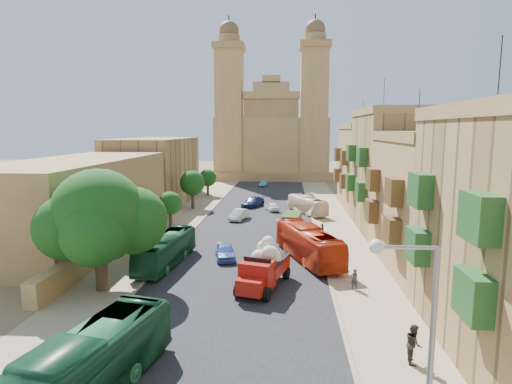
# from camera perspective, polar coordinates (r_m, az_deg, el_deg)

# --- Properties ---
(ground) EXTENTS (260.00, 260.00, 0.00)m
(ground) POSITION_cam_1_polar(r_m,az_deg,el_deg) (27.42, -4.16, -16.39)
(ground) COLOR brown
(road_surface) EXTENTS (14.00, 140.00, 0.01)m
(road_surface) POSITION_cam_1_polar(r_m,az_deg,el_deg) (55.93, 0.30, -3.45)
(road_surface) COLOR black
(road_surface) RESTS_ON ground
(sidewalk_east) EXTENTS (5.00, 140.00, 0.01)m
(sidewalk_east) POSITION_cam_1_polar(r_m,az_deg,el_deg) (56.11, 10.04, -3.55)
(sidewalk_east) COLOR #8F7C5E
(sidewalk_east) RESTS_ON ground
(sidewalk_west) EXTENTS (5.00, 140.00, 0.01)m
(sidewalk_west) POSITION_cam_1_polar(r_m,az_deg,el_deg) (57.36, -9.23, -3.27)
(sidewalk_west) COLOR #8F7C5E
(sidewalk_west) RESTS_ON ground
(kerb_east) EXTENTS (0.25, 140.00, 0.12)m
(kerb_east) POSITION_cam_1_polar(r_m,az_deg,el_deg) (55.90, 7.49, -3.48)
(kerb_east) COLOR #8F7C5E
(kerb_east) RESTS_ON ground
(kerb_west) EXTENTS (0.25, 140.00, 0.12)m
(kerb_west) POSITION_cam_1_polar(r_m,az_deg,el_deg) (56.82, -6.77, -3.27)
(kerb_west) COLOR #8F7C5E
(kerb_west) RESTS_ON ground
(townhouse_b) EXTENTS (9.00, 14.00, 14.90)m
(townhouse_b) POSITION_cam_1_polar(r_m,az_deg,el_deg) (38.10, 22.86, -1.07)
(townhouse_b) COLOR #997445
(townhouse_b) RESTS_ON ground
(townhouse_c) EXTENTS (9.00, 14.00, 17.40)m
(townhouse_c) POSITION_cam_1_polar(r_m,az_deg,el_deg) (51.31, 18.00, 2.86)
(townhouse_c) COLOR #A37C4A
(townhouse_c) RESTS_ON ground
(townhouse_d) EXTENTS (9.00, 14.00, 15.90)m
(townhouse_d) POSITION_cam_1_polar(r_m,az_deg,el_deg) (65.00, 15.06, 3.40)
(townhouse_d) COLOR #997445
(townhouse_d) RESTS_ON ground
(west_wall) EXTENTS (1.00, 40.00, 1.80)m
(west_wall) POSITION_cam_1_polar(r_m,az_deg,el_deg) (48.64, -15.44, -4.49)
(west_wall) COLOR #997445
(west_wall) RESTS_ON ground
(west_building_low) EXTENTS (10.00, 28.00, 8.40)m
(west_building_low) POSITION_cam_1_polar(r_m,az_deg,el_deg) (48.39, -22.53, -0.92)
(west_building_low) COLOR olive
(west_building_low) RESTS_ON ground
(west_building_mid) EXTENTS (10.00, 22.00, 10.00)m
(west_building_mid) POSITION_cam_1_polar(r_m,az_deg,el_deg) (72.26, -13.32, 3.01)
(west_building_mid) COLOR #A37C4A
(west_building_mid) RESTS_ON ground
(church) EXTENTS (28.00, 22.50, 36.30)m
(church) POSITION_cam_1_polar(r_m,az_deg,el_deg) (103.32, 2.16, 7.29)
(church) COLOR #997445
(church) RESTS_ON ground
(ficus_tree) EXTENTS (8.78, 8.08, 8.78)m
(ficus_tree) POSITION_cam_1_polar(r_m,az_deg,el_deg) (32.12, -20.08, -3.43)
(ficus_tree) COLOR #38291C
(ficus_tree) RESTS_ON ground
(street_tree_a) EXTENTS (3.60, 3.60, 5.53)m
(street_tree_a) POSITION_cam_1_polar(r_m,az_deg,el_deg) (39.87, -16.04, -3.19)
(street_tree_a) COLOR #38291C
(street_tree_a) RESTS_ON ground
(street_tree_b) EXTENTS (2.76, 2.76, 4.25)m
(street_tree_b) POSITION_cam_1_polar(r_m,az_deg,el_deg) (51.25, -11.39, -1.50)
(street_tree_b) COLOR #38291C
(street_tree_b) RESTS_ON ground
(street_tree_c) EXTENTS (3.62, 3.62, 5.56)m
(street_tree_c) POSITION_cam_1_polar(r_m,az_deg,el_deg) (62.63, -8.49, 1.18)
(street_tree_c) COLOR #38291C
(street_tree_c) RESTS_ON ground
(street_tree_d) EXTENTS (3.03, 3.03, 4.67)m
(street_tree_d) POSITION_cam_1_polar(r_m,az_deg,el_deg) (74.37, -6.46, 1.88)
(street_tree_d) COLOR #38291C
(street_tree_d) RESTS_ON ground
(streetlamp) EXTENTS (2.11, 0.44, 8.22)m
(streetlamp) POSITION_cam_1_polar(r_m,az_deg,el_deg) (14.65, 20.60, -17.57)
(streetlamp) COLOR gray
(streetlamp) RESTS_ON ground
(red_truck) EXTENTS (3.93, 6.57, 3.63)m
(red_truck) POSITION_cam_1_polar(r_m,az_deg,el_deg) (31.53, 1.03, -9.88)
(red_truck) COLOR #99140B
(red_truck) RESTS_ON ground
(olive_pickup) EXTENTS (2.41, 4.46, 1.75)m
(olive_pickup) POSITION_cam_1_polar(r_m,az_deg,el_deg) (50.06, 4.79, -3.90)
(olive_pickup) COLOR #39481B
(olive_pickup) RESTS_ON ground
(bus_green_south) EXTENTS (4.93, 11.30, 3.07)m
(bus_green_south) POSITION_cam_1_polar(r_m,az_deg,el_deg) (20.45, -22.44, -21.40)
(bus_green_south) COLOR #174D2E
(bus_green_south) RESTS_ON ground
(bus_green_north) EXTENTS (3.12, 9.63, 2.63)m
(bus_green_north) POSITION_cam_1_polar(r_m,az_deg,el_deg) (37.48, -11.89, -7.53)
(bus_green_north) COLOR #154B28
(bus_green_north) RESTS_ON ground
(bus_red_east) EXTENTS (5.90, 10.81, 2.95)m
(bus_red_east) POSITION_cam_1_polar(r_m,az_deg,el_deg) (38.26, 6.99, -6.84)
(bus_red_east) COLOR red
(bus_red_east) RESTS_ON ground
(bus_cream_east) EXTENTS (5.37, 8.51, 2.36)m
(bus_cream_east) POSITION_cam_1_polar(r_m,az_deg,el_deg) (59.03, 6.84, -1.73)
(bus_cream_east) COLOR beige
(bus_cream_east) RESTS_ON ground
(car_blue_a) EXTENTS (2.44, 4.29, 1.38)m
(car_blue_a) POSITION_cam_1_polar(r_m,az_deg,el_deg) (38.55, -4.15, -7.90)
(car_blue_a) COLOR #486DBB
(car_blue_a) RESTS_ON ground
(car_white_a) EXTENTS (2.43, 4.30, 1.34)m
(car_white_a) POSITION_cam_1_polar(r_m,az_deg,el_deg) (54.65, -2.27, -3.03)
(car_white_a) COLOR silver
(car_white_a) RESTS_ON ground
(car_cream) EXTENTS (2.51, 4.48, 1.18)m
(car_cream) POSITION_cam_1_polar(r_m,az_deg,el_deg) (50.48, 3.98, -4.10)
(car_cream) COLOR #FFF6CF
(car_cream) RESTS_ON ground
(car_dkblue) EXTENTS (3.75, 5.16, 1.39)m
(car_dkblue) POSITION_cam_1_polar(r_m,az_deg,el_deg) (63.76, -0.40, -1.36)
(car_dkblue) COLOR #131C50
(car_dkblue) RESTS_ON ground
(car_white_b) EXTENTS (2.51, 3.79, 1.20)m
(car_white_b) POSITION_cam_1_polar(r_m,az_deg,el_deg) (60.67, 2.14, -1.95)
(car_white_b) COLOR white
(car_white_b) RESTS_ON ground
(car_blue_b) EXTENTS (1.71, 3.49, 1.10)m
(car_blue_b) POSITION_cam_1_polar(r_m,az_deg,el_deg) (86.46, 1.02, 1.12)
(car_blue_b) COLOR #4784C7
(car_blue_b) RESTS_ON ground
(pedestrian_a) EXTENTS (0.64, 0.51, 1.52)m
(pedestrian_a) POSITION_cam_1_polar(r_m,az_deg,el_deg) (32.23, 12.97, -11.26)
(pedestrian_a) COLOR #29242E
(pedestrian_a) RESTS_ON ground
(pedestrian_b) EXTENTS (0.87, 1.05, 1.97)m
(pedestrian_b) POSITION_cam_1_polar(r_m,az_deg,el_deg) (23.71, 20.28, -18.44)
(pedestrian_b) COLOR #2C271F
(pedestrian_b) RESTS_ON ground
(pedestrian_c) EXTENTS (0.59, 1.01, 1.61)m
(pedestrian_c) POSITION_cam_1_polar(r_m,az_deg,el_deg) (46.01, 8.83, -5.13)
(pedestrian_c) COLOR #35343A
(pedestrian_c) RESTS_ON ground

